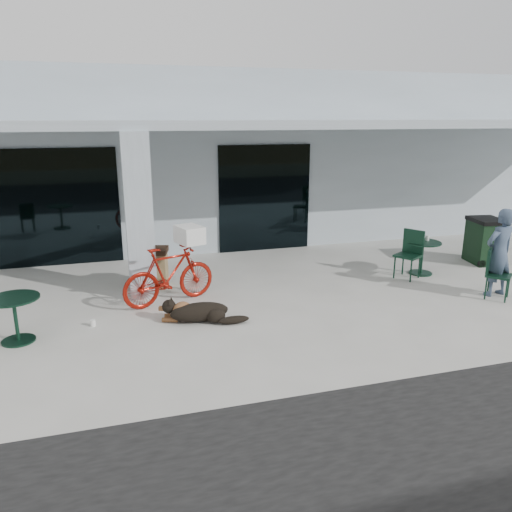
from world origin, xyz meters
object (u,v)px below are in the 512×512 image
object	(u,v)px
cafe_chair_far_a	(499,275)
wheeled_bin	(485,241)
cafe_table_far	(422,258)
cafe_chair_far_b	(408,255)
trash_receptacle	(156,267)
dog	(199,311)
bicycle	(169,275)
cafe_table_near	(16,320)
person	(499,253)

from	to	relation	value
cafe_chair_far_a	wheeled_bin	bearing A→B (deg)	13.85
cafe_table_far	cafe_chair_far_b	size ratio (longest dim) A/B	0.75
trash_receptacle	wheeled_bin	bearing A→B (deg)	-3.05
cafe_table_far	wheeled_bin	size ratio (longest dim) A/B	0.72
dog	cafe_table_far	world-z (taller)	cafe_table_far
dog	cafe_chair_far_a	bearing A→B (deg)	15.31
bicycle	trash_receptacle	bearing A→B (deg)	-10.60
bicycle	wheeled_bin	bearing A→B (deg)	-104.17
dog	cafe_chair_far_b	xyz separation A→B (m)	(4.70, 1.10, 0.33)
cafe_chair_far_a	cafe_table_near	bearing A→B (deg)	135.16
trash_receptacle	person	bearing A→B (deg)	-20.49
cafe_table_near	trash_receptacle	xyz separation A→B (m)	(2.32, 2.04, 0.05)
cafe_chair_far_a	person	distance (m)	0.43
cafe_table_far	person	size ratio (longest dim) A/B	0.45
bicycle	cafe_table_far	world-z (taller)	bicycle
bicycle	dog	bearing A→B (deg)	-178.87
trash_receptacle	cafe_chair_far_a	bearing A→B (deg)	-22.24
dog	cafe_table_near	size ratio (longest dim) A/B	1.49
trash_receptacle	wheeled_bin	world-z (taller)	wheeled_bin
person	cafe_chair_far_b	bearing A→B (deg)	-60.04
person	trash_receptacle	size ratio (longest dim) A/B	2.10
dog	cafe_table_near	xyz separation A→B (m)	(-2.84, 0.01, 0.17)
bicycle	trash_receptacle	world-z (taller)	bicycle
cafe_table_far	trash_receptacle	bearing A→B (deg)	172.44
cafe_chair_far_b	person	bearing A→B (deg)	6.87
cafe_table_near	person	xyz separation A→B (m)	(8.61, -0.31, 0.49)
bicycle	wheeled_bin	world-z (taller)	bicycle
cafe_chair_far_a	trash_receptacle	world-z (taller)	cafe_chair_far_a
person	cafe_table_far	bearing A→B (deg)	-77.36
person	dog	bearing A→B (deg)	-10.29
cafe_table_far	person	bearing A→B (deg)	-70.05
person	cafe_table_near	bearing A→B (deg)	-9.36
person	trash_receptacle	world-z (taller)	person
cafe_table_far	cafe_chair_far_b	xyz separation A→B (m)	(-0.49, -0.19, 0.15)
dog	cafe_chair_far_a	world-z (taller)	cafe_chair_far_a
person	bicycle	bearing A→B (deg)	-19.50
bicycle	cafe_chair_far_a	bearing A→B (deg)	-122.87
bicycle	cafe_chair_far_b	bearing A→B (deg)	-108.04
bicycle	wheeled_bin	size ratio (longest dim) A/B	1.69
dog	cafe_chair_far_a	xyz separation A→B (m)	(5.67, -0.48, 0.29)
cafe_table_near	cafe_chair_far_b	bearing A→B (deg)	8.23
person	trash_receptacle	distance (m)	6.73
bicycle	cafe_chair_far_b	distance (m)	5.08
cafe_chair_far_b	wheeled_bin	bearing A→B (deg)	72.23
trash_receptacle	wheeled_bin	xyz separation A→B (m)	(7.65, -0.41, 0.13)
dog	cafe_chair_far_b	bearing A→B (deg)	33.32
cafe_table_far	bicycle	bearing A→B (deg)	-177.26
person	wheeled_bin	world-z (taller)	person
dog	person	bearing A→B (deg)	17.18
dog	cafe_chair_far_b	size ratio (longest dim) A/B	1.11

